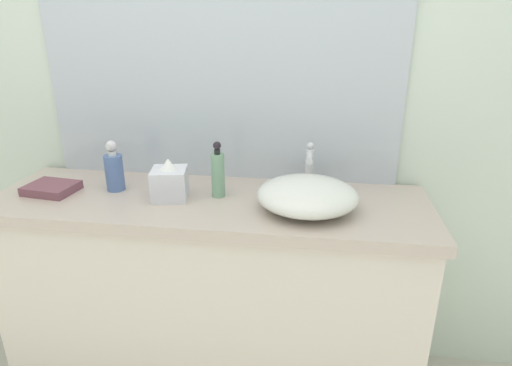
# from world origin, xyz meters

# --- Properties ---
(bathroom_wall_rear) EXTENTS (6.00, 0.06, 2.60)m
(bathroom_wall_rear) POSITION_xyz_m (0.00, 0.73, 1.30)
(bathroom_wall_rear) COLOR silver
(bathroom_wall_rear) RESTS_ON ground
(vanity_counter) EXTENTS (1.64, 0.51, 0.86)m
(vanity_counter) POSITION_xyz_m (0.01, 0.44, 0.43)
(vanity_counter) COLOR beige
(vanity_counter) RESTS_ON ground
(wall_mirror_panel) EXTENTS (1.43, 0.01, 1.14)m
(wall_mirror_panel) POSITION_xyz_m (0.01, 0.69, 1.43)
(wall_mirror_panel) COLOR #B2BCC6
(wall_mirror_panel) RESTS_ON vanity_counter
(sink_basin) EXTENTS (0.35, 0.33, 0.11)m
(sink_basin) POSITION_xyz_m (0.38, 0.39, 0.91)
(sink_basin) COLOR silver
(sink_basin) RESTS_ON vanity_counter
(faucet) EXTENTS (0.03, 0.13, 0.19)m
(faucet) POSITION_xyz_m (0.38, 0.58, 0.96)
(faucet) COLOR silver
(faucet) RESTS_ON vanity_counter
(soap_dispenser) EXTENTS (0.07, 0.07, 0.20)m
(soap_dispenser) POSITION_xyz_m (-0.36, 0.47, 0.94)
(soap_dispenser) COLOR #4E69A0
(soap_dispenser) RESTS_ON vanity_counter
(lotion_bottle) EXTENTS (0.05, 0.05, 0.21)m
(lotion_bottle) POSITION_xyz_m (0.05, 0.47, 0.95)
(lotion_bottle) COLOR #75A381
(lotion_bottle) RESTS_ON vanity_counter
(tissue_box) EXTENTS (0.15, 0.15, 0.15)m
(tissue_box) POSITION_xyz_m (-0.13, 0.42, 0.92)
(tissue_box) COLOR silver
(tissue_box) RESTS_ON vanity_counter
(folded_hand_towel) EXTENTS (0.20, 0.16, 0.03)m
(folded_hand_towel) POSITION_xyz_m (-0.60, 0.41, 0.87)
(folded_hand_towel) COLOR brown
(folded_hand_towel) RESTS_ON vanity_counter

